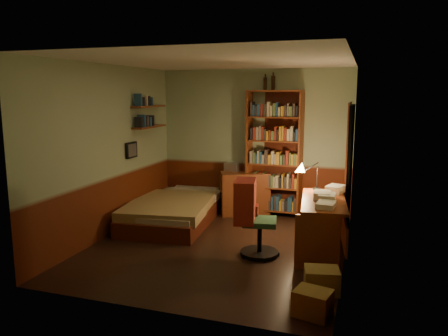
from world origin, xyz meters
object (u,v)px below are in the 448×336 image
(bed, at_px, (176,201))
(dresser, at_px, (245,193))
(desk, at_px, (323,226))
(desk_lamp, at_px, (317,172))
(mini_stereo, at_px, (233,167))
(cardboard_box_a, at_px, (313,303))
(bookshelf, at_px, (274,154))
(office_chair, at_px, (260,219))
(cardboard_box_b, at_px, (322,280))

(bed, bearing_deg, dresser, 32.67)
(desk, xyz_separation_m, desk_lamp, (-0.16, 0.62, 0.64))
(dresser, relative_size, mini_stereo, 3.17)
(bed, distance_m, cardboard_box_a, 3.69)
(dresser, distance_m, mini_stereo, 0.54)
(mini_stereo, relative_size, bookshelf, 0.12)
(mini_stereo, bearing_deg, office_chair, -52.20)
(bookshelf, distance_m, desk, 2.07)
(cardboard_box_a, bearing_deg, office_chair, 121.74)
(desk_lamp, height_order, cardboard_box_b, desk_lamp)
(bed, distance_m, desk, 2.66)
(dresser, relative_size, cardboard_box_b, 2.29)
(mini_stereo, height_order, desk_lamp, desk_lamp)
(desk_lamp, bearing_deg, mini_stereo, 123.60)
(office_chair, bearing_deg, mini_stereo, 105.70)
(bookshelf, height_order, cardboard_box_a, bookshelf)
(office_chair, distance_m, cardboard_box_b, 1.31)
(bed, relative_size, dresser, 2.66)
(bookshelf, bearing_deg, mini_stereo, -177.26)
(desk, bearing_deg, cardboard_box_a, -93.81)
(bed, height_order, cardboard_box_a, bed)
(mini_stereo, xyz_separation_m, office_chair, (1.01, -2.06, -0.33))
(desk_lamp, distance_m, cardboard_box_a, 2.60)
(bookshelf, bearing_deg, desk_lamp, -43.94)
(bookshelf, distance_m, cardboard_box_a, 3.76)
(bookshelf, height_order, desk_lamp, bookshelf)
(mini_stereo, height_order, office_chair, office_chair)
(mini_stereo, xyz_separation_m, cardboard_box_a, (1.89, -3.49, -0.71))
(bed, relative_size, cardboard_box_b, 6.10)
(desk, height_order, cardboard_box_a, desk)
(bed, xyz_separation_m, dresser, (1.02, 0.80, 0.04))
(bookshelf, bearing_deg, desk, -52.19)
(bookshelf, relative_size, desk_lamp, 4.14)
(mini_stereo, bearing_deg, cardboard_box_a, -49.81)
(desk_lamp, bearing_deg, office_chair, -145.99)
(mini_stereo, height_order, cardboard_box_a, mini_stereo)
(cardboard_box_a, bearing_deg, cardboard_box_b, 86.98)
(desk_lamp, bearing_deg, cardboard_box_a, -107.67)
(dresser, bearing_deg, bookshelf, -14.65)
(dresser, height_order, bookshelf, bookshelf)
(desk_lamp, relative_size, office_chair, 0.53)
(mini_stereo, bearing_deg, dresser, -13.38)
(office_chair, bearing_deg, cardboard_box_b, -53.73)
(mini_stereo, height_order, bookshelf, bookshelf)
(cardboard_box_b, bearing_deg, desk, 95.51)
(dresser, bearing_deg, bed, -166.08)
(office_chair, relative_size, cardboard_box_a, 2.89)
(bookshelf, bearing_deg, bed, -144.31)
(dresser, relative_size, cardboard_box_a, 2.46)
(dresser, relative_size, desk, 0.62)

